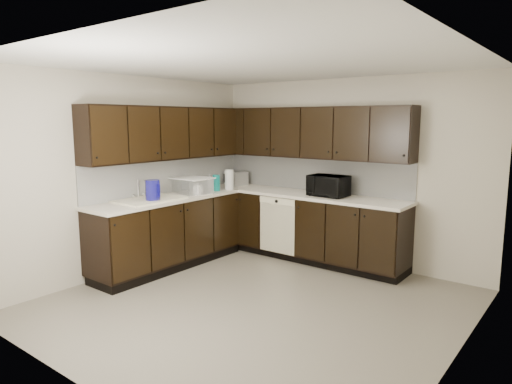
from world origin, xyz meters
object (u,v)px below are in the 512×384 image
storage_bin (192,185)px  blue_pitcher (153,191)px  microwave (328,186)px  toaster_oven (236,178)px  sink (149,205)px

storage_bin → blue_pitcher: size_ratio=1.96×
microwave → toaster_oven: 1.69m
blue_pitcher → microwave: bearing=26.8°
blue_pitcher → storage_bin: bearing=77.7°
sink → blue_pitcher: 0.21m
microwave → blue_pitcher: (-1.53, -1.69, -0.00)m
toaster_oven → storage_bin: size_ratio=0.63×
sink → toaster_oven: sink is taller
sink → microwave: bearing=46.1°
storage_bin → sink: bearing=-87.5°
sink → storage_bin: size_ratio=1.55×
sink → microwave: microwave is taller
sink → toaster_oven: bearing=92.2°
sink → storage_bin: 0.80m
sink → toaster_oven: size_ratio=2.45×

